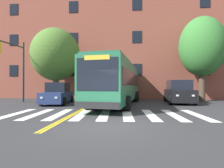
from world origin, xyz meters
The scene contains 11 objects.
ground_plane centered at (0.00, 0.00, 0.00)m, with size 120.00×120.00×0.00m, color #303033.
crosswalk centered at (-0.42, 2.83, 0.00)m, with size 10.78×4.34×0.01m.
lane_line_yellow_inner centered at (-2.24, 16.83, 0.00)m, with size 0.12×36.00×0.01m, color gold.
lane_line_yellow_outer centered at (-2.08, 16.83, 0.00)m, with size 0.12×36.00×0.01m, color gold.
city_bus centered at (0.02, 8.01, 1.87)m, with size 4.02×11.96×3.47m.
car_navy_near_lane centered at (-5.28, 8.10, 0.83)m, with size 2.47×4.95×1.85m.
car_black_far_lane centered at (5.48, 9.68, 0.99)m, with size 2.46×5.00×2.08m.
traffic_light_far_corner centered at (-9.47, 8.18, 3.85)m, with size 0.58×3.23×5.84m.
street_tree_curbside_large centered at (8.25, 11.46, 5.48)m, with size 6.04×6.02×8.49m.
street_tree_curbside_small centered at (-6.75, 11.08, 4.83)m, with size 5.96×6.58×7.61m.
building_facade centered at (-1.93, 17.61, 6.90)m, with size 28.81×7.57×13.79m.
Camera 1 is at (0.89, -6.77, 1.62)m, focal length 28.00 mm.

